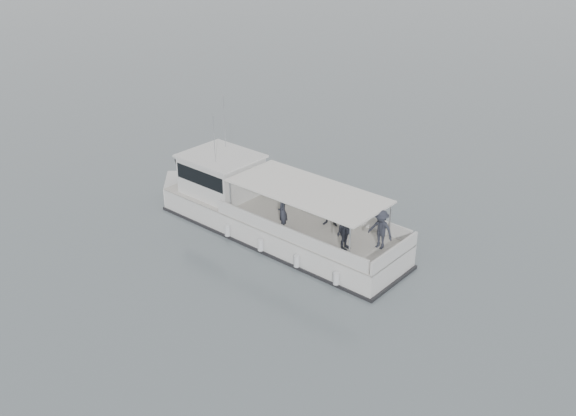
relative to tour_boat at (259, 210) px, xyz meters
The scene contains 2 objects.
ground 6.32m from the tour_boat, 32.73° to the right, with size 1400.00×1400.00×0.00m, color slate.
tour_boat is the anchor object (origin of this frame).
Camera 1 is at (11.86, -16.72, 14.00)m, focal length 40.00 mm.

